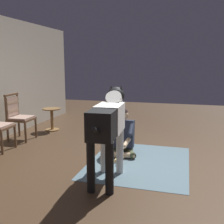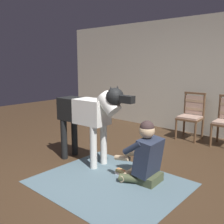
{
  "view_description": "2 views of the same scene",
  "coord_description": "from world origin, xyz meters",
  "views": [
    {
      "loc": [
        -3.98,
        -0.73,
        1.61
      ],
      "look_at": [
        0.06,
        0.4,
        0.85
      ],
      "focal_mm": 42.9,
      "sensor_mm": 36.0,
      "label": 1
    },
    {
      "loc": [
        2.34,
        -2.42,
        1.61
      ],
      "look_at": [
        -0.13,
        0.39,
        0.88
      ],
      "focal_mm": 40.97,
      "sensor_mm": 36.0,
      "label": 2
    }
  ],
  "objects": [
    {
      "name": "area_rug",
      "position": [
        0.19,
        -0.03,
        0.0
      ],
      "size": [
        1.92,
        1.59,
        0.01
      ],
      "primitive_type": "cube",
      "color": "slate",
      "rests_on": "ground"
    },
    {
      "name": "ground_plane",
      "position": [
        0.0,
        0.0,
        0.0
      ],
      "size": [
        13.89,
        13.89,
        0.0
      ],
      "primitive_type": "plane",
      "color": "#412D1D"
    },
    {
      "name": "dining_chair_left_of_pair",
      "position": [
        0.1,
        2.71,
        0.54
      ],
      "size": [
        0.48,
        0.49,
        0.98
      ],
      "color": "brown",
      "rests_on": "ground"
    },
    {
      "name": "large_dog",
      "position": [
        -0.53,
        0.29,
        0.82
      ],
      "size": [
        1.59,
        0.39,
        1.28
      ],
      "color": "white",
      "rests_on": "ground"
    },
    {
      "name": "hot_dog_on_plate",
      "position": [
        0.11,
        0.32,
        0.03
      ],
      "size": [
        0.2,
        0.2,
        0.06
      ],
      "color": "silver",
      "rests_on": "ground"
    },
    {
      "name": "back_wall",
      "position": [
        0.0,
        3.14,
        1.3
      ],
      "size": [
        7.94,
        0.1,
        2.6
      ],
      "primitive_type": "cube",
      "color": "beige",
      "rests_on": "ground"
    },
    {
      "name": "person_sitting_on_floor",
      "position": [
        0.51,
        0.34,
        0.35
      ],
      "size": [
        0.65,
        0.58,
        0.85
      ],
      "color": "#485034",
      "rests_on": "ground"
    }
  ]
}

